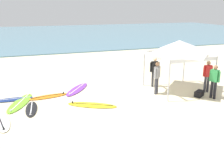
# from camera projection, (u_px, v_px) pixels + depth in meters

# --- Properties ---
(ground_plane) EXTENTS (80.00, 80.00, 0.00)m
(ground_plane) POSITION_uv_depth(u_px,v_px,m) (128.00, 100.00, 12.39)
(ground_plane) COLOR beige
(sea) EXTENTS (80.00, 36.00, 0.10)m
(sea) POSITION_uv_depth(u_px,v_px,m) (55.00, 34.00, 41.08)
(sea) COLOR #568499
(sea) RESTS_ON ground
(canopy_tent) EXTENTS (2.82, 2.82, 2.75)m
(canopy_tent) POSITION_uv_depth(u_px,v_px,m) (179.00, 47.00, 13.24)
(canopy_tent) COLOR #B7B7BC
(canopy_tent) RESTS_ON ground
(surfboard_black) EXTENTS (0.63, 1.86, 0.19)m
(surfboard_black) POSITION_uv_depth(u_px,v_px,m) (31.00, 109.00, 11.23)
(surfboard_black) COLOR black
(surfboard_black) RESTS_ON ground
(surfboard_white) EXTENTS (1.15, 2.51, 0.19)m
(surfboard_white) POSITION_uv_depth(u_px,v_px,m) (0.00, 120.00, 10.12)
(surfboard_white) COLOR white
(surfboard_white) RESTS_ON ground
(surfboard_purple) EXTENTS (1.91, 2.33, 0.19)m
(surfboard_purple) POSITION_uv_depth(u_px,v_px,m) (77.00, 89.00, 13.88)
(surfboard_purple) COLOR purple
(surfboard_purple) RESTS_ON ground
(surfboard_navy) EXTENTS (1.96, 0.54, 0.19)m
(surfboard_navy) POSITION_uv_depth(u_px,v_px,m) (12.00, 99.00, 12.35)
(surfboard_navy) COLOR navy
(surfboard_navy) RESTS_ON ground
(surfboard_yellow) EXTENTS (2.34, 1.68, 0.19)m
(surfboard_yellow) POSITION_uv_depth(u_px,v_px,m) (92.00, 105.00, 11.67)
(surfboard_yellow) COLOR yellow
(surfboard_yellow) RESTS_ON ground
(surfboard_lime) EXTENTS (1.55, 2.59, 0.19)m
(surfboard_lime) POSITION_uv_depth(u_px,v_px,m) (20.00, 103.00, 11.91)
(surfboard_lime) COLOR #7AD12D
(surfboard_lime) RESTS_ON ground
(surfboard_orange) EXTENTS (2.03, 0.83, 0.19)m
(surfboard_orange) POSITION_uv_depth(u_px,v_px,m) (48.00, 96.00, 12.77)
(surfboard_orange) COLOR orange
(surfboard_orange) RESTS_ON ground
(person_green) EXTENTS (0.33, 0.52, 1.71)m
(person_green) POSITION_uv_depth(u_px,v_px,m) (214.00, 79.00, 12.36)
(person_green) COLOR black
(person_green) RESTS_ON ground
(person_red) EXTENTS (0.55, 0.25, 1.71)m
(person_red) POSITION_uv_depth(u_px,v_px,m) (207.00, 74.00, 13.27)
(person_red) COLOR #383842
(person_red) RESTS_ON ground
(person_black) EXTENTS (0.54, 0.29, 1.71)m
(person_black) POSITION_uv_depth(u_px,v_px,m) (155.00, 70.00, 14.17)
(person_black) COLOR #2D2D33
(person_black) RESTS_ON ground
(person_grey) EXTENTS (0.44, 0.40, 1.71)m
(person_grey) POSITION_uv_depth(u_px,v_px,m) (157.00, 76.00, 13.02)
(person_grey) COLOR #383842
(person_grey) RESTS_ON ground
(gear_bag_near_tent) EXTENTS (0.68, 0.59, 0.28)m
(gear_bag_near_tent) POSITION_uv_depth(u_px,v_px,m) (199.00, 94.00, 12.87)
(gear_bag_near_tent) COLOR black
(gear_bag_near_tent) RESTS_ON ground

